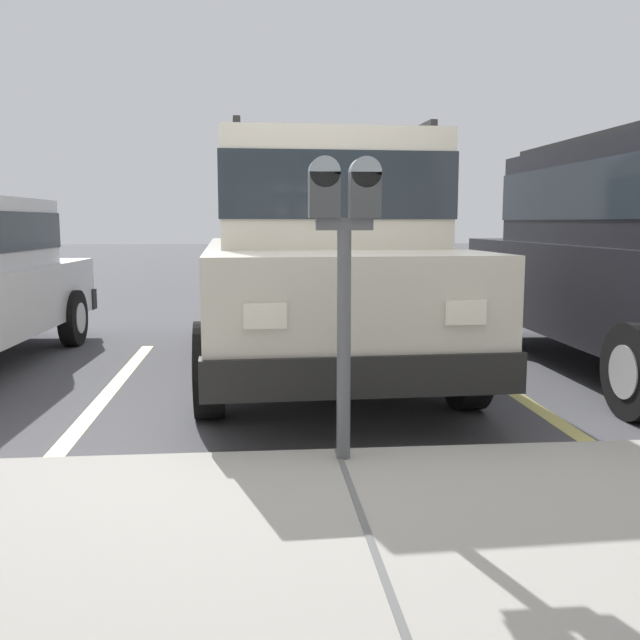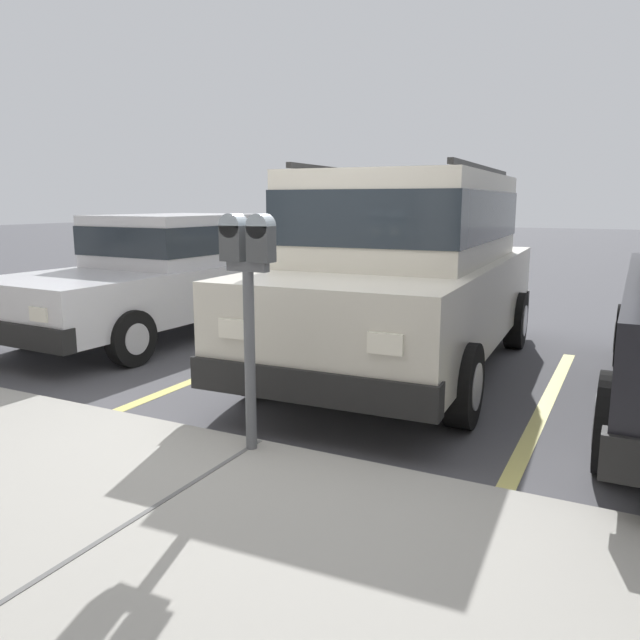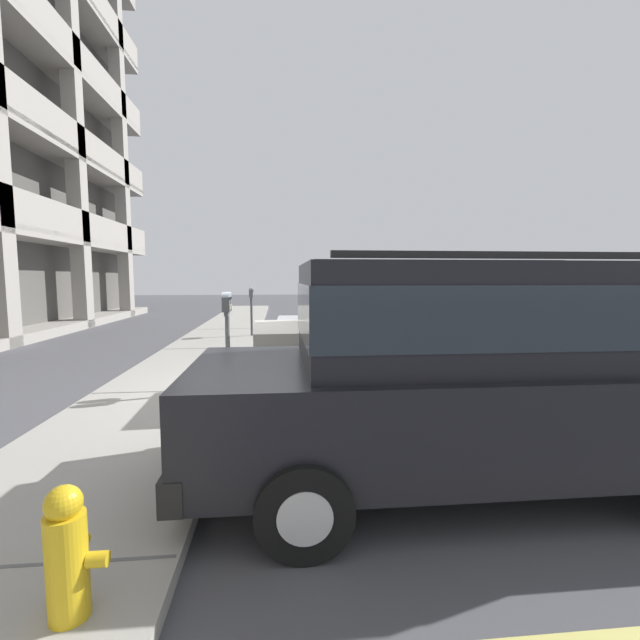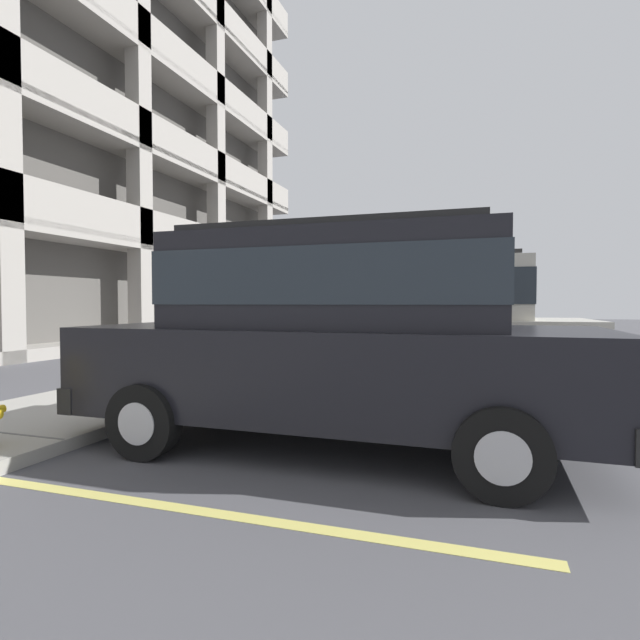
% 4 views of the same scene
% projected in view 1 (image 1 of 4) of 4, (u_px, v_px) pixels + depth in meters
% --- Properties ---
extents(ground_plane, '(80.00, 80.00, 0.10)m').
position_uv_depth(ground_plane, '(333.00, 466.00, 4.02)').
color(ground_plane, '#4C4C51').
extents(sidewalk, '(40.00, 2.20, 0.12)m').
position_uv_depth(sidewalk, '(370.00, 554.00, 2.73)').
color(sidewalk, '#9E9B93').
rests_on(sidewalk, ground_plane).
extents(parking_stall_lines, '(12.69, 4.80, 0.01)m').
position_uv_depth(parking_stall_lines, '(100.00, 402.00, 5.25)').
color(parking_stall_lines, '#DBD16B').
rests_on(parking_stall_lines, ground_plane).
extents(silver_suv, '(2.15, 4.85, 2.03)m').
position_uv_depth(silver_suv, '(314.00, 249.00, 6.28)').
color(silver_suv, beige).
rests_on(silver_suv, ground_plane).
extents(parking_meter_near, '(0.35, 0.12, 1.52)m').
position_uv_depth(parking_meter_near, '(344.00, 237.00, 3.50)').
color(parking_meter_near, '#595B60').
rests_on(parking_meter_near, sidewalk).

